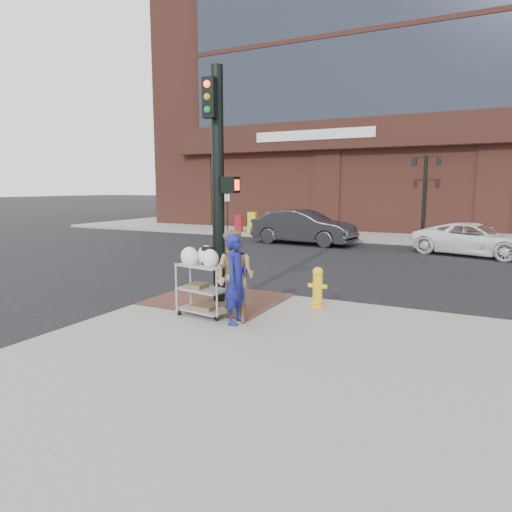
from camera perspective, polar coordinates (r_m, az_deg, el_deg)
The scene contains 15 objects.
ground at distance 9.36m, azimuth -4.48°, elevation -7.91°, with size 220.00×220.00×0.00m, color black.
brick_curb_ramp at distance 10.36m, azimuth -4.78°, elevation -5.38°, with size 2.80×2.40×0.01m, color #573028.
bank_building at distance 40.35m, azimuth 28.51°, elevation 24.19°, with size 42.00×26.00×28.00m, color brown.
lamp_post at distance 23.83m, azimuth 20.33°, elevation 8.01°, with size 1.32×0.22×4.00m.
parking_sign at distance 26.25m, azimuth -3.61°, elevation 5.54°, with size 0.05×0.05×2.20m, color black.
traffic_signal_pole at distance 9.88m, azimuth -4.74°, elevation 9.60°, with size 0.61×0.51×5.00m.
woman_blue at distance 8.39m, azimuth -2.50°, elevation -2.87°, with size 0.61×0.40×1.68m, color navy.
pedestrian_tan at distance 8.47m, azimuth -2.69°, elevation -2.63°, with size 0.83×0.65×1.71m, color #A2824C.
sedan_dark at distance 21.44m, azimuth 5.97°, elevation 3.62°, with size 1.69×4.86×1.60m, color black.
minivan_white at distance 19.69m, azimuth 25.71°, elevation 1.88°, with size 2.10×4.56×1.27m, color white.
utility_cart at distance 8.98m, azimuth -6.64°, elevation -3.55°, with size 1.07×0.71×1.38m.
fire_hydrant at distance 9.65m, azimuth 7.71°, elevation -3.83°, with size 0.41×0.28×0.86m.
newsbox_red at distance 25.65m, azimuth -2.17°, elevation 4.08°, with size 0.40×0.36×0.94m, color maroon.
newsbox_yellow at distance 25.97m, azimuth -0.48°, elevation 4.30°, with size 0.46×0.41×1.09m, color yellow.
newsbox_blue at distance 25.00m, azimuth 1.93°, elevation 4.18°, with size 0.48×0.43×1.14m, color #1A48AF.
Camera 1 is at (4.63, -7.68, 2.66)m, focal length 32.00 mm.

